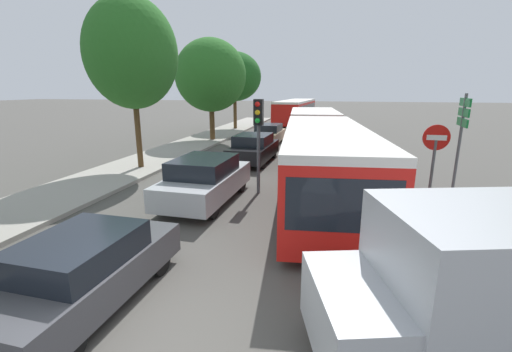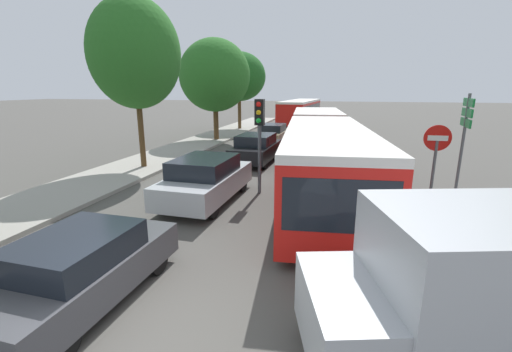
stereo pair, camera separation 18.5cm
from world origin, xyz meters
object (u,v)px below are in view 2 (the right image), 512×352
Objects in this scene: queued_car_tan at (273,134)px; queued_car_black at (256,148)px; articulated_bus at (321,143)px; direction_sign_post at (465,124)px; traffic_light at (260,125)px; tree_left_mid at (134,57)px; tree_left_far at (215,77)px; no_entry_sign at (435,160)px; queued_car_silver at (206,179)px; queued_car_graphite at (82,269)px; city_bus_rear at (301,110)px; tree_left_distant at (239,77)px.

queued_car_black is at bearing -174.62° from queued_car_tan.
direction_sign_post is at bearing 65.69° from articulated_bus.
tree_left_mid is at bearing -109.65° from traffic_light.
direction_sign_post is (6.95, 1.40, 0.07)m from traffic_light.
queued_car_black is 1.20× the size of direction_sign_post.
no_entry_sign is at bearing -49.93° from tree_left_far.
no_entry_sign is at bearing -90.98° from queued_car_silver.
tree_left_mid is (-4.79, 3.88, 4.34)m from queued_car_silver.
queued_car_tan is (-0.25, 18.62, 0.02)m from queued_car_graphite.
articulated_bus is 9.14m from queued_car_tan.
articulated_bus is at bearing -120.26° from queued_car_black.
traffic_light is at bearing -163.01° from queued_car_black.
tree_left_mid is at bearing -91.97° from tree_left_far.
city_bus_rear is 15.14m from tree_left_far.
queued_car_tan is at bearing -151.59° from no_entry_sign.
articulated_bus is 2.48× the size of tree_left_distant.
tree_left_mid is at bearing 28.27° from queued_car_graphite.
city_bus_rear is 27.27m from queued_car_silver.
direction_sign_post is (8.70, -9.95, 1.87)m from queued_car_tan.
queued_car_silver reaches higher than queued_car_tan.
city_bus_rear is at bearing 55.58° from tree_left_distant.
queued_car_silver is at bearing -45.75° from traffic_light.
no_entry_sign is (3.34, -4.80, 0.42)m from articulated_bus.
direction_sign_post is at bearing -4.66° from tree_left_mid.
queued_car_graphite is 1.39× the size of no_entry_sign.
traffic_light is 5.65m from no_entry_sign.
city_bus_rear is 25.93m from traffic_light.
city_bus_rear reaches higher than queued_car_silver.
queued_car_silver is 1.60× the size of no_entry_sign.
queued_car_tan is 11.63m from traffic_light.
tree_left_distant is (-0.03, 16.36, -0.37)m from tree_left_mid.
direction_sign_post is (1.61, 3.16, 0.69)m from no_entry_sign.
queued_car_black is at bearing -128.19° from articulated_bus.
no_entry_sign reaches higher than queued_car_silver.
tree_left_mid reaches higher than traffic_light.
no_entry_sign is at bearing 28.89° from articulated_bus.
queued_car_silver is at bearing 23.65° from direction_sign_post.
no_entry_sign is 3.61m from direction_sign_post.
tree_left_mid reaches higher than tree_left_far.
traffic_light is at bearing -62.89° from tree_left_far.
articulated_bus reaches higher than queued_car_silver.
tree_left_mid is (-4.81, 9.75, 4.44)m from queued_car_graphite.
tree_left_far is at bearing 15.31° from queued_car_graphite.
queued_car_graphite is 0.51× the size of tree_left_mid.
city_bus_rear is at bearing -166.02° from no_entry_sign.
tree_left_mid is at bearing 53.00° from queued_car_silver.
city_bus_rear is at bearing -177.12° from articulated_bus.
traffic_light is (-1.99, -3.05, 1.04)m from articulated_bus.
queued_car_tan is at bearing -43.44° from direction_sign_post.
articulated_bus is 4.38× the size of queued_car_graphite.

